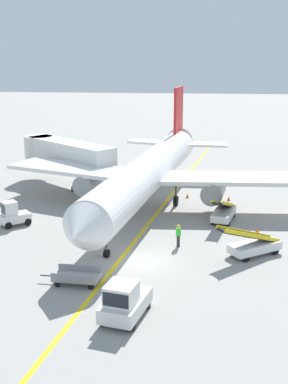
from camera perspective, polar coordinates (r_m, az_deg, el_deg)
name	(u,v)px	position (r m, az deg, el deg)	size (l,w,h in m)	color
ground_plane	(142,262)	(35.51, -0.19, -7.72)	(300.00, 300.00, 0.00)	gray
taxi_line_yellow	(139,236)	(40.22, -0.60, -4.91)	(0.30, 80.00, 0.01)	yellow
airliner	(149,172)	(46.41, 0.56, 2.23)	(28.28, 35.28, 10.10)	white
jet_bridge	(62,153)	(55.50, -9.04, 4.32)	(11.47, 10.03, 4.85)	silver
pushback_tug	(124,302)	(28.09, -2.19, -11.99)	(2.66, 3.93, 2.20)	silver
baggage_tug_near_wing	(13,215)	(43.70, -14.23, -2.46)	(2.67, 2.55, 2.10)	silver
belt_loader_forward_hold	(223,212)	(44.09, 8.76, -2.21)	(2.37, 5.16, 2.59)	silver
belt_loader_aft_hold	(253,245)	(37.12, 11.98, -5.73)	(4.80, 3.92, 2.59)	silver
baggage_cart_loaded	(76,277)	(32.42, -7.46, -9.27)	(3.80, 1.71, 0.94)	#A5A5A8
ground_crew_marshaller	(178,235)	(37.92, 3.81, -4.75)	(0.36, 0.24, 1.70)	#26262D
safety_cone_nose_left	(257,230)	(41.84, 12.37, -4.15)	(0.36, 0.36, 0.44)	orange
safety_cone_wingtip_left	(229,198)	(50.32, 9.33, -0.71)	(0.36, 0.36, 0.44)	orange
safety_cone_wingtip_right	(187,196)	(50.80, 4.82, -0.40)	(0.36, 0.36, 0.44)	orange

